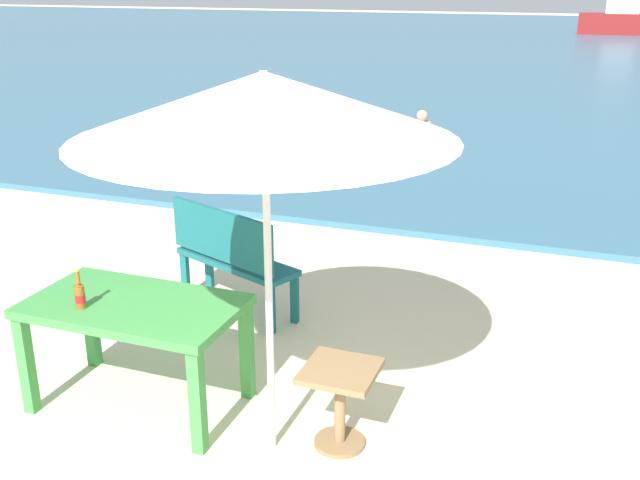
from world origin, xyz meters
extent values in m
cube|color=#386B84|center=(0.00, 30.00, 0.04)|extent=(120.00, 50.00, 0.08)
cube|color=#3D8C42|center=(-1.14, 1.04, 0.73)|extent=(1.40, 0.80, 0.06)
cube|color=#3D8C42|center=(-1.78, 0.70, 0.35)|extent=(0.08, 0.08, 0.70)
cube|color=#3D8C42|center=(-0.50, 0.70, 0.35)|extent=(0.08, 0.08, 0.70)
cube|color=#3D8C42|center=(-1.78, 1.38, 0.35)|extent=(0.08, 0.08, 0.70)
cube|color=#3D8C42|center=(-0.50, 1.38, 0.35)|extent=(0.08, 0.08, 0.70)
cylinder|color=brown|center=(-1.40, 0.84, 0.84)|extent=(0.06, 0.06, 0.16)
cone|color=brown|center=(-1.40, 0.84, 0.92)|extent=(0.06, 0.06, 0.03)
cylinder|color=brown|center=(-1.40, 0.84, 0.97)|extent=(0.03, 0.03, 0.09)
cylinder|color=red|center=(-1.40, 0.84, 0.83)|extent=(0.07, 0.07, 0.05)
cylinder|color=gold|center=(-1.40, 0.84, 1.02)|extent=(0.03, 0.03, 0.01)
cylinder|color=silver|center=(-0.10, 0.90, 1.15)|extent=(0.04, 0.04, 2.30)
cone|color=white|center=(-0.10, 0.90, 2.12)|extent=(2.10, 2.10, 0.36)
cube|color=olive|center=(0.29, 1.06, 0.52)|extent=(0.44, 0.44, 0.04)
cylinder|color=olive|center=(0.29, 1.06, 0.25)|extent=(0.07, 0.07, 0.50)
cylinder|color=olive|center=(0.29, 1.06, 0.01)|extent=(0.32, 0.32, 0.03)
cube|color=#196066|center=(-1.19, 2.63, 0.45)|extent=(1.25, 0.77, 0.05)
cube|color=#196066|center=(-1.25, 2.48, 0.73)|extent=(1.13, 0.47, 0.44)
cube|color=#196066|center=(-0.63, 2.56, 0.21)|extent=(0.06, 0.06, 0.42)
cube|color=#196066|center=(-1.66, 2.96, 0.21)|extent=(0.06, 0.06, 0.42)
cube|color=#196066|center=(-0.73, 2.30, 0.21)|extent=(0.06, 0.06, 0.42)
cube|color=#196066|center=(-1.76, 2.70, 0.21)|extent=(0.06, 0.06, 0.42)
cylinder|color=tan|center=(-1.36, 10.40, 0.18)|extent=(0.34, 0.34, 0.20)
sphere|color=tan|center=(-1.36, 10.40, 0.39)|extent=(0.21, 0.21, 0.21)
cube|color=maroon|center=(2.68, 37.08, 0.57)|extent=(4.75, 1.30, 0.97)
cube|color=silver|center=(2.25, 37.08, 1.43)|extent=(1.51, 0.97, 0.76)
camera|label=1|loc=(1.53, -2.63, 2.76)|focal=41.30mm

